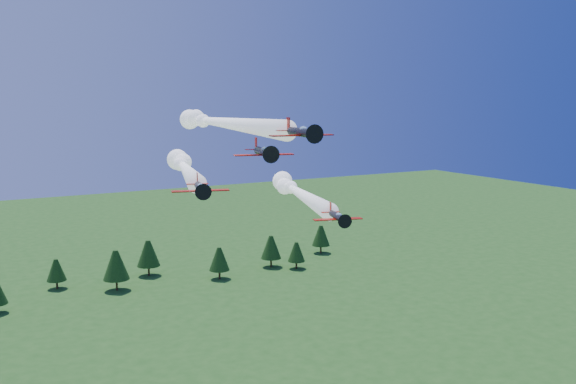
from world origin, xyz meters
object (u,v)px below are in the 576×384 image
plane_lead (221,122)px  plane_slot (263,152)px  plane_right (298,192)px  plane_left (185,168)px

plane_lead → plane_slot: bearing=-87.2°
plane_right → plane_slot: plane_slot is taller
plane_slot → plane_lead: bearing=98.4°
plane_left → plane_right: size_ratio=1.01×
plane_slot → plane_right: bearing=60.3°
plane_right → plane_slot: 23.41m
plane_right → plane_slot: bearing=-115.6°
plane_lead → plane_right: 17.98m
plane_lead → plane_left: plane_lead is taller
plane_lead → plane_left: bearing=158.6°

